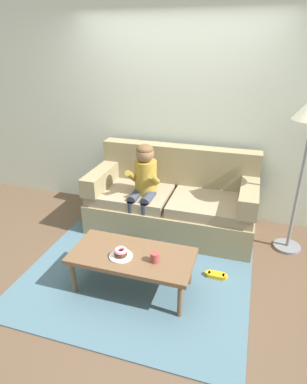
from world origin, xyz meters
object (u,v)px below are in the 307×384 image
Objects in this scene: coffee_table at (132,258)px; person_child at (144,182)px; toy_controller at (216,276)px; mug at (155,257)px; donut at (121,254)px; couch at (172,202)px.

person_child is (-0.23, 1.00, 0.32)m from coffee_table.
coffee_table is at bearing -77.31° from person_child.
toy_controller is (0.97, -0.62, -0.65)m from person_child.
coffee_table is 0.25m from mug.
donut is at bearing -177.27° from toy_controller.
couch is 1.27m from mug.
toy_controller is (0.82, 0.46, -0.40)m from donut.
mug is 0.40× the size of toy_controller.
toy_controller is (0.74, 0.39, -0.33)m from coffee_table.
donut is 1.02m from toy_controller.
couch is at bearing 83.15° from donut.
coffee_table is 0.90m from toy_controller.
person_child is 1.16m from mug.
person_child reaches higher than coffee_table.
toy_controller is at bearing 27.59° from coffee_table.
donut is at bearing -96.85° from couch.
person_child is 1.32m from toy_controller.
donut is 1.33× the size of mug.
mug is 0.79m from toy_controller.
coffee_table is 1.08m from person_child.
donut is (-0.15, -1.28, 0.07)m from couch.
couch reaches higher than mug.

